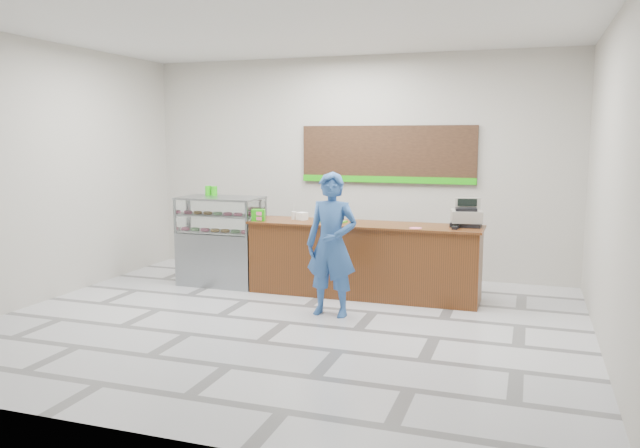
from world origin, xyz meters
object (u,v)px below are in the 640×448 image
(sales_counter, at_px, (363,260))
(display_case, at_px, (221,240))
(serving_tray, at_px, (332,221))
(cash_register, at_px, (466,216))
(customer, at_px, (332,245))

(sales_counter, xyz_separation_m, display_case, (-2.22, -0.00, 0.16))
(display_case, height_order, serving_tray, display_case)
(cash_register, relative_size, serving_tray, 1.16)
(display_case, distance_m, customer, 2.35)
(cash_register, relative_size, customer, 0.27)
(sales_counter, distance_m, serving_tray, 0.69)
(serving_tray, height_order, customer, customer)
(display_case, bearing_deg, customer, -26.77)
(display_case, bearing_deg, serving_tray, -0.43)
(sales_counter, height_order, cash_register, cash_register)
(cash_register, bearing_deg, display_case, 172.43)
(serving_tray, xyz_separation_m, customer, (0.32, -1.04, -0.14))
(display_case, height_order, cash_register, cash_register)
(cash_register, height_order, customer, customer)
(display_case, xyz_separation_m, serving_tray, (1.77, -0.01, 0.36))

